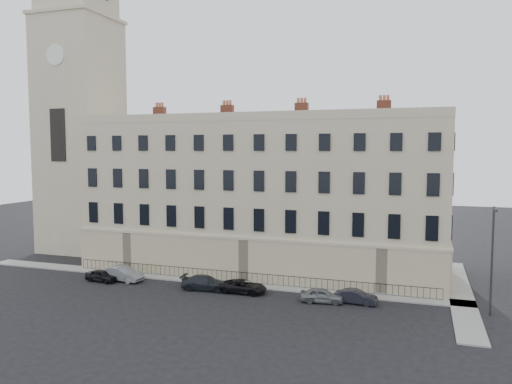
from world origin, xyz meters
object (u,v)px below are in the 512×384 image
car_b (122,274)px  car_e (322,295)px  car_d (243,286)px  car_f (356,297)px  car_a (102,276)px  car_c (206,283)px  streetlamp (492,256)px

car_b → car_e: (19.18, -0.62, -0.09)m
car_d → car_f: car_d is taller
car_a → car_f: bearing=-82.6°
car_c → car_d: (3.48, 0.17, -0.07)m
car_c → car_d: car_c is taller
car_b → car_e: size_ratio=1.19×
car_c → car_b: bearing=83.0°
car_b → car_d: car_b is taller
car_b → car_c: 8.73m
car_b → car_d: 12.21m
car_a → car_e: size_ratio=0.93×
car_d → car_e: bearing=-95.3°
streetlamp → car_a: bearing=179.0°
car_f → car_d: bearing=95.0°
car_c → car_f: car_c is taller
car_c → car_d: 3.49m
car_d → car_f: bearing=-90.5°
car_a → streetlamp: streetlamp is taller
streetlamp → car_c: bearing=178.3°
streetlamp → car_d: bearing=178.0°
car_e → car_f: car_e is taller
car_a → car_e: 20.84m
car_a → streetlamp: (33.34, 0.94, 3.99)m
car_f → streetlamp: bearing=-84.4°
car_d → car_e: 6.99m
car_d → car_f: size_ratio=1.19×
car_a → car_e: car_e is taller
car_a → car_b: (1.65, 0.82, 0.13)m
car_f → streetlamp: size_ratio=0.41×
car_a → car_b: bearing=-58.2°
car_b → car_d: bearing=-85.0°
car_d → streetlamp: 19.88m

